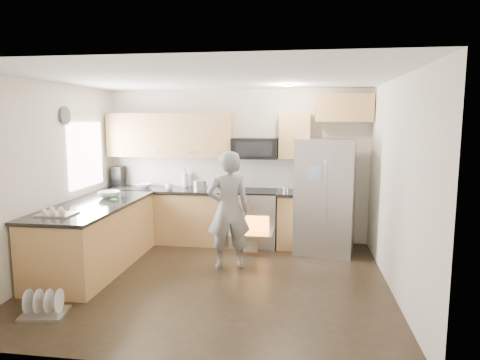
% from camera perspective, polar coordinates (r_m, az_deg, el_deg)
% --- Properties ---
extents(ground, '(4.50, 4.50, 0.00)m').
position_cam_1_polar(ground, '(5.78, -3.64, -13.21)').
color(ground, black).
rests_on(ground, ground).
extents(room_shell, '(4.54, 4.04, 2.62)m').
position_cam_1_polar(room_shell, '(5.42, -4.14, 3.60)').
color(room_shell, beige).
rests_on(room_shell, ground).
extents(back_cabinet_run, '(4.45, 0.64, 2.50)m').
position_cam_1_polar(back_cabinet_run, '(7.31, -5.41, -0.86)').
color(back_cabinet_run, tan).
rests_on(back_cabinet_run, ground).
extents(peninsula, '(0.96, 2.36, 1.03)m').
position_cam_1_polar(peninsula, '(6.43, -18.78, -7.07)').
color(peninsula, tan).
rests_on(peninsula, ground).
extents(stove_range, '(0.76, 0.97, 1.79)m').
position_cam_1_polar(stove_range, '(7.14, 1.87, -3.39)').
color(stove_range, '#B7B7BC').
rests_on(stove_range, ground).
extents(refrigerator, '(0.99, 0.83, 1.80)m').
position_cam_1_polar(refrigerator, '(6.83, 11.28, -2.15)').
color(refrigerator, '#B7B7BC').
rests_on(refrigerator, ground).
extents(person, '(0.70, 0.56, 1.67)m').
position_cam_1_polar(person, '(6.01, -1.53, -4.03)').
color(person, gray).
rests_on(person, ground).
extents(dish_rack, '(0.52, 0.44, 0.29)m').
position_cam_1_polar(dish_rack, '(5.26, -24.65, -15.25)').
color(dish_rack, '#B7B7BC').
rests_on(dish_rack, ground).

